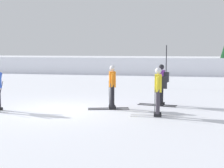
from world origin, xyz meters
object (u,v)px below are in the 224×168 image
skier_orange (112,86)px  trail_marker_pole (166,67)px  skier_yellow (159,89)px  skier_purple (162,83)px

skier_orange → trail_marker_pole: 7.15m
skier_yellow → trail_marker_pole: bearing=89.0°
skier_orange → trail_marker_pole: size_ratio=0.67×
skier_purple → skier_orange: same height
skier_orange → skier_purple: bearing=29.7°
skier_yellow → trail_marker_pole: (0.13, 7.90, 0.32)m
skier_purple → skier_yellow: bearing=-91.2°
skier_purple → skier_yellow: (-0.04, -2.11, -0.00)m
skier_purple → trail_marker_pole: trail_marker_pole is taller
skier_yellow → trail_marker_pole: size_ratio=0.67×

